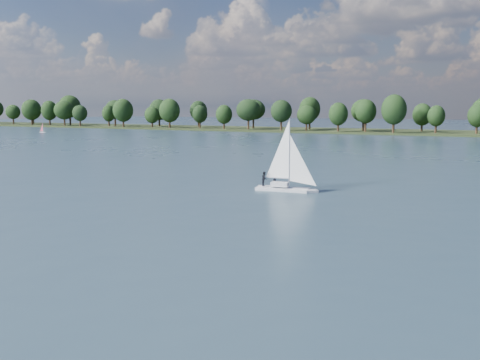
# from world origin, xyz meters

# --- Properties ---
(ground) EXTENTS (700.00, 700.00, 0.00)m
(ground) POSITION_xyz_m (0.00, 100.00, 0.00)
(ground) COLOR #233342
(ground) RESTS_ON ground
(far_shore) EXTENTS (660.00, 40.00, 1.50)m
(far_shore) POSITION_xyz_m (0.00, 212.00, 0.00)
(far_shore) COLOR black
(far_shore) RESTS_ON ground
(sailboat) EXTENTS (7.69, 2.71, 9.93)m
(sailboat) POSITION_xyz_m (-3.84, 48.69, 2.77)
(sailboat) COLOR silver
(sailboat) RESTS_ON ground
(dinghy_pink) EXTENTS (2.73, 1.43, 4.15)m
(dinghy_pink) POSITION_xyz_m (-151.02, 150.98, 0.98)
(dinghy_pink) COLOR white
(dinghy_pink) RESTS_ON ground
(pontoon) EXTENTS (4.21, 2.46, 0.50)m
(pontoon) POSITION_xyz_m (-176.66, 194.72, 0.00)
(pontoon) COLOR #585A5D
(pontoon) RESTS_ON ground
(treeline) EXTENTS (562.50, 74.34, 18.59)m
(treeline) POSITION_xyz_m (-5.07, 207.97, 8.15)
(treeline) COLOR black
(treeline) RESTS_ON ground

